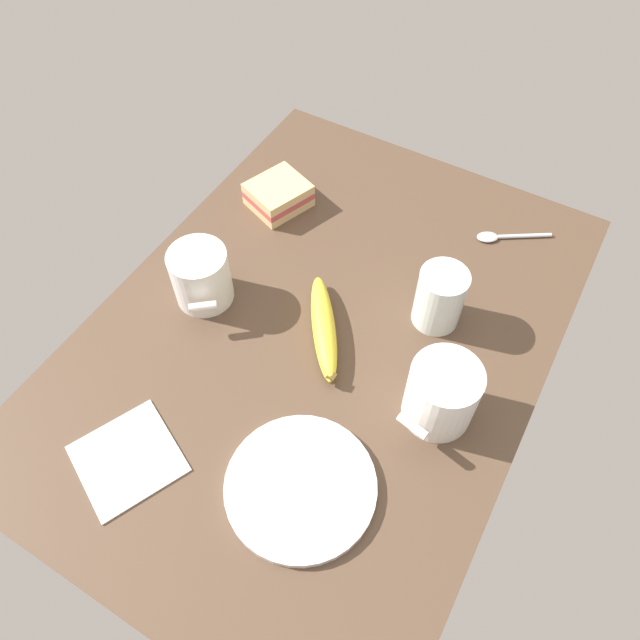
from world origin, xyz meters
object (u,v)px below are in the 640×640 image
object	(u,v)px
glass_of_milk	(439,299)
plate_of_food	(301,487)
spoon	(502,237)
paper_napkin	(128,459)
coffee_mug_black	(201,276)
coffee_mug_milky	(442,394)
banana	(325,325)
sandwich_main	(278,195)

from	to	relation	value
glass_of_milk	plate_of_food	bearing A→B (deg)	173.27
spoon	paper_napkin	distance (cm)	68.20
paper_napkin	spoon	bearing A→B (deg)	-24.81
plate_of_food	spoon	xyz separation A→B (cm)	(53.92, -7.05, -0.22)
coffee_mug_black	coffee_mug_milky	distance (cm)	39.30
coffee_mug_black	spoon	world-z (taller)	coffee_mug_black
plate_of_food	banana	distance (cm)	24.23
banana	plate_of_food	bearing A→B (deg)	-157.53
sandwich_main	spoon	size ratio (longest dim) A/B	1.03
plate_of_food	coffee_mug_black	xyz separation A→B (cm)	(18.97, 28.83, 4.23)
plate_of_food	paper_napkin	distance (cm)	23.00
coffee_mug_black	paper_napkin	xyz separation A→B (cm)	(-26.95, -7.27, -4.68)
spoon	banana	bearing A→B (deg)	152.68
sandwich_main	plate_of_food	bearing A→B (deg)	-144.62
paper_napkin	plate_of_food	bearing A→B (deg)	-69.69
plate_of_food	spoon	distance (cm)	54.38
coffee_mug_black	banana	bearing A→B (deg)	-80.17
sandwich_main	paper_napkin	distance (cm)	50.71
coffee_mug_milky	spoon	bearing A→B (deg)	5.49
plate_of_food	glass_of_milk	bearing A→B (deg)	-6.73
plate_of_food	coffee_mug_milky	world-z (taller)	coffee_mug_milky
coffee_mug_milky	paper_napkin	distance (cm)	41.81
coffee_mug_black	paper_napkin	bearing A→B (deg)	-164.90
spoon	glass_of_milk	bearing A→B (deg)	171.42
glass_of_milk	spoon	xyz separation A→B (cm)	(20.87, -3.15, -4.20)
sandwich_main	spoon	bearing A→B (deg)	-72.11
glass_of_milk	banana	xyz separation A→B (cm)	(-10.69, 13.15, -2.88)
coffee_mug_black	glass_of_milk	bearing A→B (deg)	-66.73
banana	spoon	bearing A→B (deg)	-27.32
coffee_mug_milky	sandwich_main	size ratio (longest dim) A/B	1.01
coffee_mug_black	glass_of_milk	world-z (taller)	glass_of_milk
coffee_mug_black	glass_of_milk	xyz separation A→B (cm)	(14.08, -32.74, -0.25)
coffee_mug_black	sandwich_main	size ratio (longest dim) A/B	0.91
glass_of_milk	coffee_mug_black	bearing A→B (deg)	113.27
sandwich_main	banana	size ratio (longest dim) A/B	0.69
sandwich_main	spoon	xyz separation A→B (cm)	(11.91, -36.89, -1.82)
sandwich_main	spoon	world-z (taller)	sandwich_main
coffee_mug_milky	sandwich_main	xyz separation A→B (cm)	(23.59, 40.30, -3.00)
coffee_mug_black	spoon	distance (cm)	50.29
coffee_mug_black	coffee_mug_milky	world-z (taller)	coffee_mug_milky
coffee_mug_black	sandwich_main	distance (cm)	23.21
coffee_mug_black	plate_of_food	bearing A→B (deg)	-123.35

